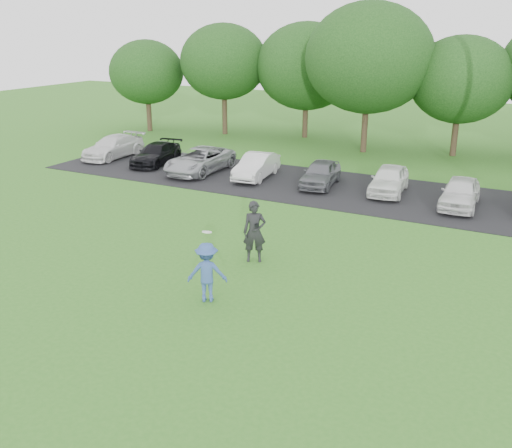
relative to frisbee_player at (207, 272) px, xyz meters
The scene contains 6 objects.
ground 0.97m from the frisbee_player, 97.47° to the right, with size 100.00×100.00×0.00m, color #327120.
parking_lot 12.58m from the frisbee_player, 90.27° to the left, with size 32.00×6.50×0.03m, color black.
frisbee_player is the anchor object (origin of this frame).
camera_bystander 3.11m from the frisbee_player, 92.54° to the left, with size 0.87×0.76×2.02m.
parked_cars 12.65m from the frisbee_player, 92.58° to the left, with size 30.50×5.07×1.26m.
tree_row 22.73m from the frisbee_player, 86.27° to the left, with size 42.39×9.85×8.64m.
Camera 1 is at (7.81, -11.68, 7.27)m, focal length 40.00 mm.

